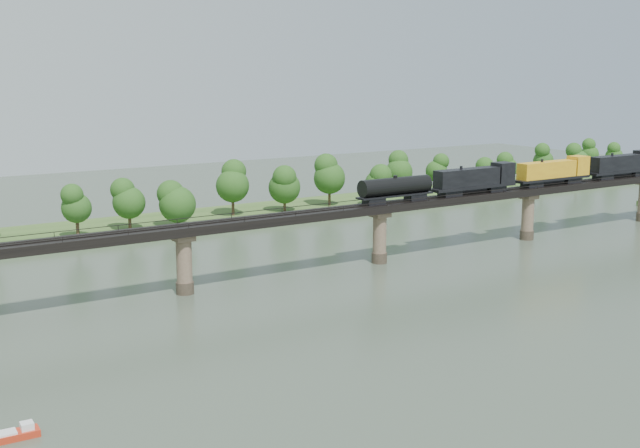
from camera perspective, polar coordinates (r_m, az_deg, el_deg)
ground at (r=132.49m, az=12.02°, el=-5.32°), size 400.00×400.00×0.00m
far_bank at (r=200.14m, az=-5.19°, el=0.63°), size 300.00×24.00×1.60m
bridge at (r=153.28m, az=4.26°, el=-0.78°), size 236.00×30.00×11.50m
bridge_superstructure at (r=152.12m, az=4.29°, el=1.55°), size 220.00×4.90×0.75m
far_treeline at (r=191.28m, az=-6.80°, el=2.55°), size 289.06×17.54×13.60m
freight_train at (r=177.87m, az=14.55°, el=3.42°), size 85.67×3.34×5.90m
motorboat at (r=88.92m, az=-20.99°, el=-13.79°), size 5.27×2.03×1.46m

